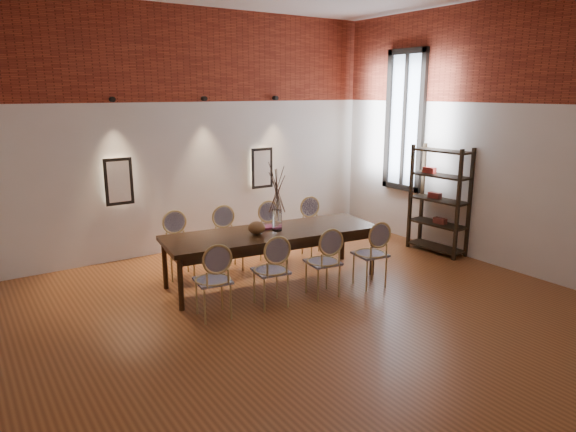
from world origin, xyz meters
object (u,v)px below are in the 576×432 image
chair_near_a (213,280)px  vase (277,220)px  chair_near_d (370,254)px  chair_far_c (274,234)px  chair_far_a (179,246)px  dining_table (272,256)px  chair_near_c (323,262)px  chair_far_b (228,240)px  chair_near_b (271,270)px  chair_far_d (316,228)px  shelving_rack (439,200)px  bowl (257,228)px  book (268,227)px

chair_near_a → vase: 1.50m
vase → chair_near_d: bearing=-43.0°
chair_near_a → chair_far_c: (1.70, 1.34, 0.00)m
chair_far_a → dining_table: bearing=146.0°
chair_near_c → chair_near_d: size_ratio=1.00×
chair_far_b → dining_table: bearing=116.3°
chair_near_b → chair_far_d: (1.70, 1.34, 0.00)m
dining_table → chair_far_a: 1.38m
chair_near_a → chair_far_b: (0.95, 1.43, 0.00)m
chair_far_c → shelving_rack: 2.84m
chair_near_a → dining_table: bearing=34.0°
dining_table → vase: bearing=-0.0°
dining_table → chair_far_d: size_ratio=3.24×
chair_far_a → chair_far_d: 2.29m
chair_near_b → shelving_rack: 3.59m
chair_near_b → shelving_rack: bearing=13.1°
vase → shelving_rack: 3.02m
chair_near_a → shelving_rack: shelving_rack is taller
bowl → chair_near_b: bearing=-106.9°
chair_near_d → chair_far_c: (-0.56, 1.62, 0.00)m
chair_near_c → chair_near_d: (0.76, -0.10, 0.00)m
chair_far_c → chair_far_d: same height
chair_far_b → chair_far_a: bearing=-0.0°
vase → chair_far_d: bearing=28.6°
chair_near_c → shelving_rack: size_ratio=0.52×
chair_near_a → chair_far_b: 1.72m
chair_far_d → vase: size_ratio=3.13×
chair_near_b → vase: (0.55, 0.71, 0.43)m
dining_table → shelving_rack: size_ratio=1.69×
chair_near_a → chair_near_b: 0.76m
vase → chair_near_a: bearing=-154.9°
shelving_rack → dining_table: bearing=169.2°
book → chair_far_c: bearing=51.4°
chair_near_a → book: size_ratio=3.62×
dining_table → chair_near_b: chair_near_b is taller
chair_near_a → book: 1.52m
chair_near_a → book: bearing=39.1°
chair_near_c → chair_far_d: 1.72m
chair_near_a → chair_near_d: 2.29m
chair_near_b → chair_near_d: (1.51, -0.19, 0.00)m
chair_far_a → book: 1.34m
chair_far_c → chair_near_c: bearing=90.0°
chair_near_a → chair_near_d: same height
chair_near_d → chair_far_c: 1.72m
chair_far_d → bowl: size_ratio=3.92×
chair_near_d → chair_far_a: size_ratio=1.00×
book → vase: bearing=-78.2°
chair_near_b → chair_far_d: bearing=45.3°
chair_far_b → bowl: 0.91m
chair_near_d → chair_far_c: same height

